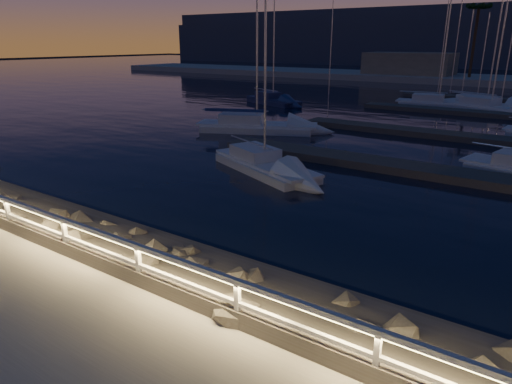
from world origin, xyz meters
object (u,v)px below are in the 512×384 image
(sailboat_f, at_px, (254,125))
(sailboat_j, at_px, (436,102))
(sailboat_b, at_px, (263,163))
(sailboat_n, at_px, (488,107))
(sailboat_k, at_px, (484,104))
(sailboat_i, at_px, (272,100))
(guard_rail, at_px, (198,277))

(sailboat_f, bearing_deg, sailboat_j, 46.07)
(sailboat_b, relative_size, sailboat_f, 0.83)
(sailboat_f, height_order, sailboat_n, sailboat_n)
(sailboat_j, xyz_separation_m, sailboat_k, (4.23, 1.12, 0.01))
(sailboat_f, relative_size, sailboat_j, 1.07)
(sailboat_n, bearing_deg, sailboat_i, -140.04)
(sailboat_f, xyz_separation_m, sailboat_i, (-7.26, 13.81, -0.03))
(guard_rail, bearing_deg, sailboat_f, 121.98)
(sailboat_b, xyz_separation_m, sailboat_k, (5.36, 30.79, 0.04))
(guard_rail, xyz_separation_m, sailboat_j, (-5.26, 41.76, -0.92))
(sailboat_f, relative_size, sailboat_n, 1.00)
(guard_rail, bearing_deg, sailboat_k, 91.37)
(sailboat_b, xyz_separation_m, sailboat_f, (-6.47, 8.52, 0.06))
(sailboat_f, bearing_deg, sailboat_b, -76.93)
(guard_rail, height_order, sailboat_f, sailboat_f)
(sailboat_b, xyz_separation_m, sailboat_n, (6.02, 28.92, 0.06))
(sailboat_i, height_order, sailboat_k, sailboat_k)
(sailboat_b, relative_size, sailboat_n, 0.82)
(guard_rail, height_order, sailboat_b, sailboat_b)
(guard_rail, distance_m, sailboat_j, 42.10)
(guard_rail, relative_size, sailboat_k, 2.92)
(sailboat_j, xyz_separation_m, sailboat_n, (4.89, -0.76, 0.02))
(sailboat_k, distance_m, sailboat_n, 1.99)
(sailboat_k, height_order, sailboat_n, sailboat_k)
(guard_rail, relative_size, sailboat_f, 3.01)
(sailboat_n, bearing_deg, sailboat_j, -167.30)
(guard_rail, height_order, sailboat_j, sailboat_j)
(sailboat_b, distance_m, sailboat_j, 29.70)
(sailboat_n, bearing_deg, sailboat_b, -80.25)
(sailboat_i, height_order, sailboat_j, sailboat_j)
(sailboat_i, distance_m, sailboat_j, 16.58)
(sailboat_b, xyz_separation_m, sailboat_i, (-13.73, 22.33, 0.03))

